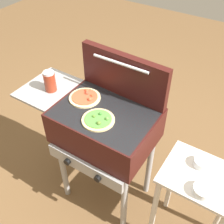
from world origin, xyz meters
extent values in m
plane|color=brown|center=(0.00, 0.00, 0.00)|extent=(8.00, 8.00, 0.00)
cube|color=#38110F|center=(0.00, 0.00, 0.78)|extent=(0.64, 0.48, 0.24)
cube|color=black|center=(0.00, 0.00, 0.90)|extent=(0.61, 0.46, 0.01)
cube|color=#949494|center=(-0.48, 0.00, 0.89)|extent=(0.32, 0.41, 0.02)
cube|color=#949494|center=(-0.48, 0.00, 0.78)|extent=(0.02, 0.02, 0.24)
cube|color=#949494|center=(0.00, -0.25, 0.61)|extent=(0.58, 0.02, 0.10)
cylinder|color=black|center=(-0.12, -0.28, 0.61)|extent=(0.04, 0.02, 0.04)
cylinder|color=black|center=(0.12, -0.28, 0.61)|extent=(0.04, 0.02, 0.04)
cylinder|color=#949494|center=(-0.27, -0.19, 0.33)|extent=(0.04, 0.04, 0.66)
cylinder|color=#949494|center=(0.27, -0.19, 0.33)|extent=(0.04, 0.04, 0.66)
cylinder|color=#949494|center=(-0.27, 0.19, 0.33)|extent=(0.04, 0.04, 0.66)
cylinder|color=#949494|center=(0.27, 0.19, 0.33)|extent=(0.04, 0.04, 0.66)
cube|color=#38110F|center=(0.00, 0.21, 1.05)|extent=(0.63, 0.08, 0.30)
cylinder|color=#B7B7BC|center=(0.00, 0.17, 1.16)|extent=(0.38, 0.02, 0.02)
cylinder|color=#E0C17F|center=(0.01, -0.09, 0.91)|extent=(0.20, 0.20, 0.01)
cylinder|color=#4C8C38|center=(0.01, -0.09, 0.92)|extent=(0.17, 0.17, 0.01)
sphere|color=#4F762A|center=(-0.02, -0.09, 0.92)|extent=(0.02, 0.02, 0.02)
sphere|color=#54752B|center=(0.04, -0.13, 0.92)|extent=(0.03, 0.03, 0.03)
sphere|color=#578C3C|center=(0.06, -0.07, 0.92)|extent=(0.02, 0.02, 0.02)
sphere|color=#3A742E|center=(0.00, -0.05, 0.92)|extent=(0.02, 0.02, 0.02)
cylinder|color=beige|center=(-0.19, 0.04, 0.91)|extent=(0.21, 0.21, 0.01)
cylinder|color=#D14C2D|center=(-0.19, 0.04, 0.92)|extent=(0.17, 0.17, 0.01)
sphere|color=#BB4E27|center=(-0.15, 0.07, 0.92)|extent=(0.02, 0.02, 0.02)
sphere|color=#C44B2B|center=(-0.21, 0.09, 0.92)|extent=(0.03, 0.03, 0.03)
sphere|color=#BA472F|center=(-0.19, 0.07, 0.92)|extent=(0.03, 0.03, 0.03)
sphere|color=#BE4F2F|center=(-0.14, 0.02, 0.92)|extent=(0.03, 0.03, 0.03)
cylinder|color=maroon|center=(-0.44, -0.01, 0.97)|extent=(0.08, 0.08, 0.13)
cylinder|color=silver|center=(-0.44, -0.01, 1.04)|extent=(0.07, 0.07, 0.01)
cube|color=beige|center=(0.66, 0.00, 0.72)|extent=(0.44, 0.36, 0.02)
cylinder|color=beige|center=(0.47, -0.15, 0.35)|extent=(0.04, 0.04, 0.71)
cylinder|color=beige|center=(0.47, 0.15, 0.35)|extent=(0.04, 0.04, 0.71)
cylinder|color=silver|center=(0.63, 0.07, 0.75)|extent=(0.10, 0.10, 0.04)
cylinder|color=maroon|center=(0.63, 0.07, 0.74)|extent=(0.08, 0.08, 0.02)
cylinder|color=silver|center=(0.70, -0.11, 0.75)|extent=(0.11, 0.11, 0.04)
cylinder|color=#4C7533|center=(0.70, -0.11, 0.74)|extent=(0.09, 0.09, 0.02)
camera|label=1|loc=(0.73, -1.06, 2.03)|focal=43.76mm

